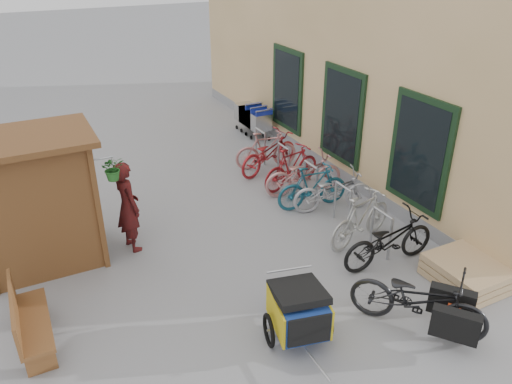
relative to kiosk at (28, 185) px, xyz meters
name	(u,v)px	position (x,y,z in m)	size (l,w,h in m)	color
ground	(270,287)	(3.28, -2.47, -1.55)	(80.00, 80.00, 0.00)	gray
building	(409,13)	(9.77, 2.03, 1.94)	(6.07, 13.00, 7.00)	#E3B982
kiosk	(28,185)	(0.00, 0.00, 0.00)	(2.49, 1.65, 2.40)	brown
bike_rack	(310,178)	(5.58, -0.07, -1.04)	(0.05, 5.35, 0.86)	#A5A8AD
pallet_stack	(466,273)	(6.28, -3.87, -1.34)	(1.00, 1.20, 0.40)	tan
bench	(27,320)	(-0.40, -2.12, -1.08)	(0.44, 1.46, 0.92)	brown
shopping_carts	(252,116)	(6.28, 4.19, -0.98)	(0.55, 1.52, 0.98)	silver
child_trailer	(299,310)	(3.08, -3.69, -1.03)	(1.02, 1.62, 0.94)	navy
cargo_bike	(420,300)	(4.77, -4.32, -1.03)	(1.77, 2.00, 1.05)	black
person_kiosk	(128,206)	(1.54, -0.21, -0.68)	(0.64, 0.42, 1.75)	maroon
bike_0	(389,240)	(5.48, -2.80, -1.06)	(0.65, 1.87, 0.98)	black
bike_1	(361,218)	(5.49, -1.99, -1.04)	(0.48, 1.71, 1.03)	#B3B3AE
bike_2	(333,191)	(5.74, -0.72, -1.09)	(0.61, 1.74, 0.92)	#A9A9AE
bike_3	(313,187)	(5.43, -0.40, -1.07)	(0.46, 1.62, 0.97)	#1B586E
bike_4	(304,174)	(5.60, 0.25, -1.07)	(0.64, 1.84, 0.97)	tan
bike_5	(292,167)	(5.53, 0.67, -1.05)	(0.47, 1.67, 1.00)	maroon
bike_6	(269,153)	(5.47, 1.68, -1.06)	(0.65, 1.86, 0.98)	maroon
bike_7	(266,150)	(5.52, 1.91, -1.07)	(0.45, 1.60, 0.96)	tan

